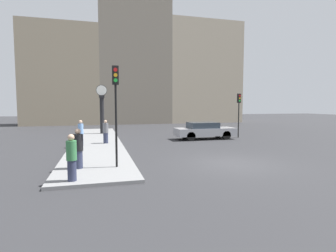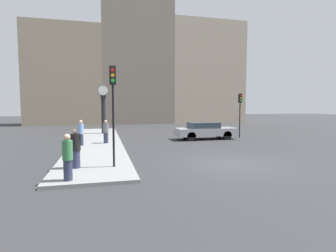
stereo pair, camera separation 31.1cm
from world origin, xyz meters
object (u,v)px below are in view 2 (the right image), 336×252
at_px(street_clock, 103,110).
at_px(pedestrian_green_hoodie, 68,157).
at_px(traffic_light_near, 113,96).
at_px(pedestrian_blue_stripe, 81,133).
at_px(pedestrian_black_jacket, 76,149).
at_px(sedan_car, 205,130).
at_px(traffic_light_far, 240,106).
at_px(pedestrian_grey_jacket, 106,132).

distance_m(street_clock, pedestrian_green_hoodie, 15.25).
distance_m(traffic_light_near, pedestrian_blue_stripe, 7.01).
bearing_deg(pedestrian_black_jacket, sedan_car, 42.45).
bearing_deg(traffic_light_near, street_clock, 91.61).
bearing_deg(pedestrian_green_hoodie, sedan_car, 47.91).
bearing_deg(traffic_light_far, sedan_car, -175.58).
distance_m(pedestrian_grey_jacket, pedestrian_black_jacket, 7.08).
xyz_separation_m(traffic_light_near, traffic_light_far, (10.56, 8.55, -0.47)).
xyz_separation_m(pedestrian_green_hoodie, pedestrian_blue_stripe, (-0.20, 8.09, 0.02)).
distance_m(street_clock, pedestrian_grey_jacket, 6.51).
relative_size(traffic_light_far, pedestrian_green_hoodie, 2.28).
bearing_deg(pedestrian_green_hoodie, street_clock, 85.39).
relative_size(pedestrian_green_hoodie, pedestrian_blue_stripe, 0.98).
bearing_deg(pedestrian_blue_stripe, pedestrian_black_jacket, -87.42).
bearing_deg(pedestrian_green_hoodie, pedestrian_grey_jacket, 81.25).
height_order(traffic_light_far, pedestrian_blue_stripe, traffic_light_far).
bearing_deg(pedestrian_green_hoodie, pedestrian_blue_stripe, 91.41).
xyz_separation_m(sedan_car, traffic_light_far, (3.15, 0.24, 1.91)).
height_order(pedestrian_green_hoodie, pedestrian_grey_jacket, pedestrian_green_hoodie).
bearing_deg(traffic_light_near, pedestrian_grey_jacket, 92.01).
height_order(street_clock, pedestrian_green_hoodie, street_clock).
bearing_deg(pedestrian_grey_jacket, pedestrian_black_jacket, -100.30).
relative_size(sedan_car, pedestrian_black_jacket, 2.91).
xyz_separation_m(traffic_light_far, street_clock, (-10.94, 4.92, -0.39)).
relative_size(traffic_light_near, pedestrian_blue_stripe, 2.56).
bearing_deg(street_clock, sedan_car, -33.54).
bearing_deg(traffic_light_far, pedestrian_green_hoodie, -139.95).
distance_m(traffic_light_far, street_clock, 12.01).
xyz_separation_m(traffic_light_near, pedestrian_green_hoodie, (-1.60, -1.67, -2.16)).
bearing_deg(street_clock, traffic_light_near, -88.39).
height_order(traffic_light_near, street_clock, street_clock).
distance_m(traffic_light_near, traffic_light_far, 13.60).
distance_m(pedestrian_green_hoodie, pedestrian_blue_stripe, 8.10).
relative_size(traffic_light_near, pedestrian_green_hoodie, 2.60).
xyz_separation_m(traffic_light_near, pedestrian_blue_stripe, (-1.80, 6.42, -2.14)).
distance_m(pedestrian_grey_jacket, pedestrian_blue_stripe, 1.70).
bearing_deg(traffic_light_far, pedestrian_grey_jacket, -172.38).
height_order(sedan_car, pedestrian_grey_jacket, pedestrian_grey_jacket).
distance_m(street_clock, pedestrian_black_jacket, 13.45).
xyz_separation_m(street_clock, pedestrian_green_hoodie, (-1.22, -15.15, -1.29)).
bearing_deg(pedestrian_green_hoodie, traffic_light_far, 40.05).
bearing_deg(pedestrian_grey_jacket, sedan_car, 8.91).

